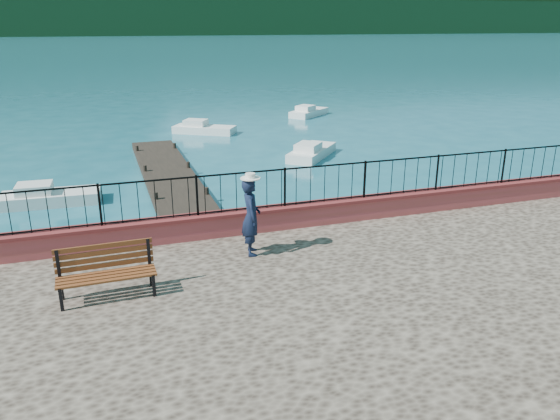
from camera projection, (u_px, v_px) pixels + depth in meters
ground at (358, 342)px, 11.07m from camera, size 2000.00×2000.00×0.00m
parapet at (296, 215)px, 13.90m from camera, size 28.00×0.46×0.58m
railing at (296, 187)px, 13.65m from camera, size 27.00×0.05×0.95m
dock at (174, 185)px, 21.18m from camera, size 2.00×16.00×0.30m
far_forest at (96, 16)px, 277.07m from camera, size 900.00×60.00×18.00m
companion_hill at (310, 28)px, 579.16m from camera, size 448.00×384.00×180.00m
park_bench at (107, 283)px, 10.29m from camera, size 1.82×0.63×1.00m
person at (251, 217)px, 12.06m from camera, size 0.52×0.70×1.75m
hat at (250, 176)px, 11.75m from camera, size 0.44×0.44×0.12m
boat_0 at (50, 193)px, 19.41m from camera, size 3.43×1.47×0.80m
boat_2 at (312, 149)px, 26.20m from camera, size 3.37×3.58×0.80m
boat_4 at (204, 126)px, 31.82m from camera, size 3.71×2.98×0.80m
boat_5 at (309, 110)px, 37.77m from camera, size 3.42×3.13×0.80m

